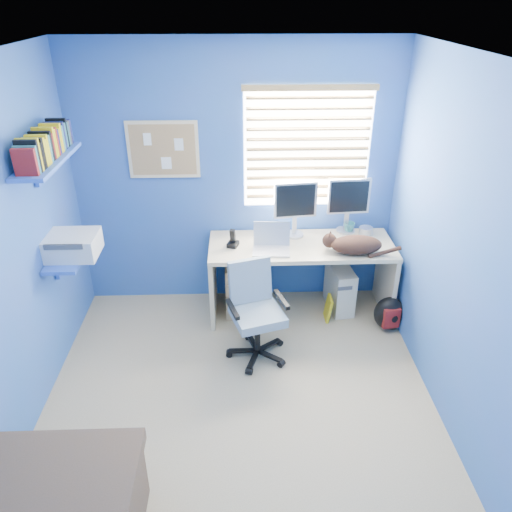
{
  "coord_description": "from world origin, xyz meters",
  "views": [
    {
      "loc": [
        0.02,
        -2.84,
        2.83
      ],
      "look_at": [
        0.15,
        0.65,
        0.95
      ],
      "focal_mm": 35.0,
      "sensor_mm": 36.0,
      "label": 1
    }
  ],
  "objects_px": {
    "tower_pc": "(340,288)",
    "laptop": "(271,240)",
    "cat": "(356,245)",
    "office_chair": "(256,323)",
    "desk": "(300,279)"
  },
  "relations": [
    {
      "from": "tower_pc",
      "to": "laptop",
      "type": "bearing_deg",
      "value": -172.4
    },
    {
      "from": "cat",
      "to": "office_chair",
      "type": "xyz_separation_m",
      "value": [
        -0.91,
        -0.44,
        -0.5
      ]
    },
    {
      "from": "tower_pc",
      "to": "office_chair",
      "type": "height_order",
      "value": "office_chair"
    },
    {
      "from": "laptop",
      "to": "cat",
      "type": "distance_m",
      "value": 0.76
    },
    {
      "from": "laptop",
      "to": "desk",
      "type": "bearing_deg",
      "value": 29.3
    },
    {
      "from": "office_chair",
      "to": "desk",
      "type": "bearing_deg",
      "value": 54.74
    },
    {
      "from": "tower_pc",
      "to": "cat",
      "type": "bearing_deg",
      "value": -84.06
    },
    {
      "from": "desk",
      "to": "laptop",
      "type": "distance_m",
      "value": 0.58
    },
    {
      "from": "desk",
      "to": "tower_pc",
      "type": "xyz_separation_m",
      "value": [
        0.41,
        0.05,
        -0.14
      ]
    },
    {
      "from": "laptop",
      "to": "office_chair",
      "type": "bearing_deg",
      "value": -102.58
    },
    {
      "from": "laptop",
      "to": "tower_pc",
      "type": "height_order",
      "value": "laptop"
    },
    {
      "from": "cat",
      "to": "tower_pc",
      "type": "bearing_deg",
      "value": 120.08
    },
    {
      "from": "office_chair",
      "to": "cat",
      "type": "bearing_deg",
      "value": 25.98
    },
    {
      "from": "desk",
      "to": "laptop",
      "type": "bearing_deg",
      "value": -155.58
    },
    {
      "from": "desk",
      "to": "office_chair",
      "type": "relative_size",
      "value": 2.02
    }
  ]
}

